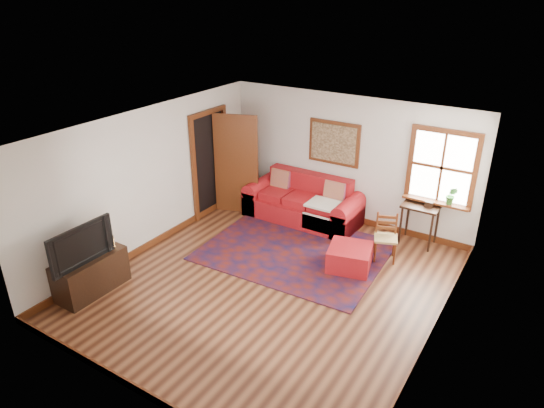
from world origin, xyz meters
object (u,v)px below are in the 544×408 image
Objects in this scene: media_cabinet at (91,274)px; ladder_back_chair at (386,235)px; red_leather_sofa at (304,205)px; red_ottoman at (350,258)px; side_table at (421,211)px.

ladder_back_chair is at bearing 43.99° from media_cabinet.
red_leather_sofa is 3.36× the size of red_ottoman.
media_cabinet is at bearing -132.29° from side_table.
side_table is 0.94× the size of ladder_back_chair.
media_cabinet is (-1.54, -3.94, 0.00)m from red_leather_sofa.
red_ottoman is 0.76m from ladder_back_chair.
media_cabinet is at bearing -136.01° from ladder_back_chair.
red_ottoman is at bearing -115.81° from side_table.
red_leather_sofa is 2.28m from side_table.
side_table is at bearing 47.71° from media_cabinet.
red_leather_sofa is at bearing -174.26° from side_table.
side_table is 5.63m from media_cabinet.
ladder_back_chair is (-0.32, -0.82, -0.20)m from side_table.
media_cabinet reaches higher than red_ottoman.
red_ottoman is 0.84× the size of ladder_back_chair.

